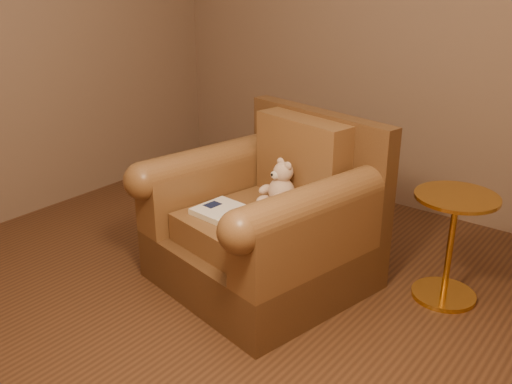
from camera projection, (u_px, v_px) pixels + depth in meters
The scene contains 5 objects.
floor at pixel (217, 313), 3.05m from camera, with size 4.00×4.00×0.00m, color #51301B.
armchair at pixel (268, 222), 3.26m from camera, with size 1.23×1.19×0.95m.
teddy_bear at pixel (279, 188), 3.25m from camera, with size 0.20×0.23×0.27m.
guidebook at pixel (232, 215), 3.10m from camera, with size 0.45×0.29×0.04m.
side_table at pixel (450, 244), 3.09m from camera, with size 0.44×0.44×0.62m.
Camera 1 is at (1.76, -1.92, 1.74)m, focal length 40.00 mm.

